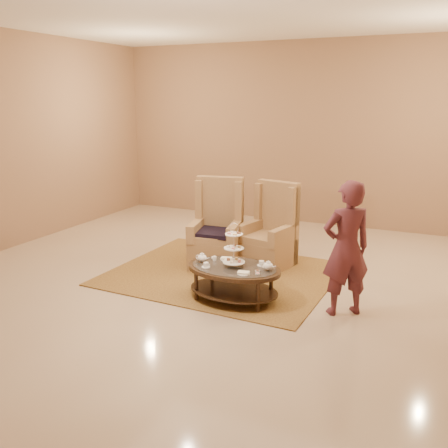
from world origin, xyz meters
The scene contains 8 objects.
ground centered at (0.00, 0.00, 0.00)m, with size 8.00×8.00×0.00m, color #C0A98F.
ceiling centered at (0.00, 0.00, 0.00)m, with size 8.00×8.00×0.02m, color white.
wall_back centered at (0.00, 4.00, 1.75)m, with size 8.00×0.04×3.50m, color #966F52.
rug centered at (-0.24, 0.51, 0.01)m, with size 3.11×2.62×0.02m.
tea_table centered at (0.29, -0.28, 0.36)m, with size 1.20×0.84×0.99m.
armchair_left centered at (-0.49, 0.87, 0.44)m, with size 0.84×0.86×1.30m.
armchair_right centered at (0.24, 1.18, 0.42)m, with size 0.80×0.82×1.24m.
person centered at (1.59, -0.09, 0.79)m, with size 0.68×0.65×1.57m.
Camera 1 is at (2.59, -5.56, 2.45)m, focal length 40.00 mm.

